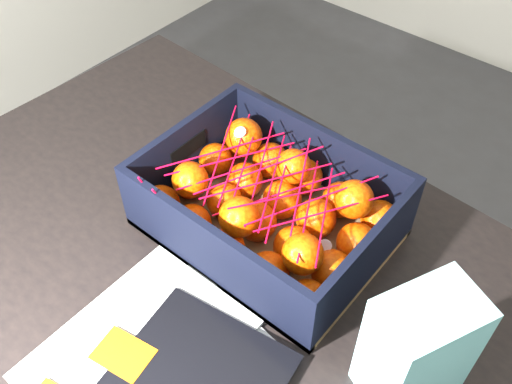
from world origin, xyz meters
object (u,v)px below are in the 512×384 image
Objects in this scene: table at (221,318)px; produce_crate at (268,212)px; magazine_stack at (158,374)px; retail_carton at (418,348)px.

table is 3.36× the size of produce_crate.
magazine_stack is 0.89× the size of produce_crate.
retail_carton is at bearing 8.27° from table.
magazine_stack is at bearing -80.36° from produce_crate.
magazine_stack is 0.33m from retail_carton.
magazine_stack is 1.82× the size of retail_carton.
retail_carton is at bearing -16.63° from produce_crate.
produce_crate reaches higher than table.
magazine_stack reaches higher than table.
retail_carton reaches higher than table.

